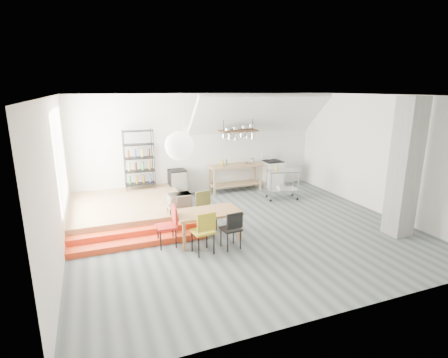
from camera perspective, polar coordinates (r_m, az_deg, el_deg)
name	(u,v)px	position (r m, az deg, el deg)	size (l,w,h in m)	color
floor	(244,230)	(8.62, 3.28, -8.31)	(8.00, 8.00, 0.00)	#4C5558
wall_back	(200,144)	(11.36, -3.92, 5.69)	(8.00, 0.04, 3.20)	silver
wall_left	(56,182)	(7.46, -25.76, -0.48)	(0.04, 7.00, 3.20)	silver
wall_right	(379,155)	(10.42, 23.93, 3.66)	(0.04, 7.00, 3.20)	silver
ceiling	(246,95)	(7.94, 3.62, 13.46)	(8.00, 7.00, 0.02)	white
slope_ceiling	(259,114)	(11.37, 5.76, 10.48)	(4.40, 1.80, 0.15)	white
window_pane	(61,158)	(8.88, -25.12, 3.14)	(0.02, 2.50, 2.20)	white
platform	(129,209)	(9.78, -15.26, -4.75)	(3.00, 3.00, 0.40)	olive
step_lower	(139,242)	(8.02, -13.63, -10.04)	(3.00, 0.35, 0.13)	#E4401A
step_upper	(137,234)	(8.31, -14.00, -8.66)	(3.00, 0.35, 0.27)	#E4401A
concrete_column	(405,168)	(8.92, 27.44, 1.59)	(0.50, 0.50, 3.20)	gray
kitchen_counter	(235,173)	(11.60, 1.87, 0.99)	(1.80, 0.60, 0.91)	olive
stove	(272,174)	(12.24, 7.91, 0.89)	(0.60, 0.60, 1.18)	white
pot_rack	(239,133)	(11.16, 2.52, 7.50)	(1.20, 0.50, 1.43)	#3D2818
wire_shelving	(139,159)	(10.70, -13.71, 3.27)	(0.88, 0.38, 1.80)	black
microwave_shelf	(180,206)	(8.66, -7.24, -4.43)	(0.60, 0.40, 0.16)	olive
paper_lantern	(179,146)	(7.31, -7.29, 5.40)	(0.60, 0.60, 0.60)	white
dining_table	(208,214)	(7.89, -2.67, -5.78)	(1.45, 0.82, 0.68)	#916034
chair_mustard	(204,229)	(7.23, -3.26, -8.17)	(0.48, 0.48, 0.94)	#A7941C
chair_black	(232,227)	(7.46, 1.36, -7.82)	(0.43, 0.43, 0.85)	black
chair_olive	(205,207)	(8.55, -3.05, -4.58)	(0.49, 0.49, 0.92)	brown
chair_red	(170,223)	(7.69, -8.85, -7.06)	(0.42, 0.42, 0.90)	red
rolling_cart	(283,180)	(10.92, 9.53, -0.23)	(1.01, 0.70, 0.92)	silver
mini_fridge	(178,184)	(11.09, -7.59, -0.74)	(0.52, 0.52, 0.88)	black
microwave	(180,200)	(8.61, -7.27, -3.37)	(0.54, 0.37, 0.30)	beige
bowl	(247,163)	(11.63, 3.72, 2.58)	(0.20, 0.20, 0.05)	silver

